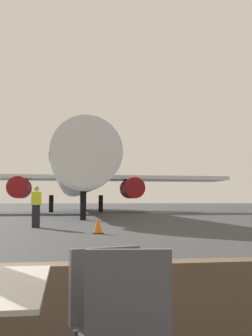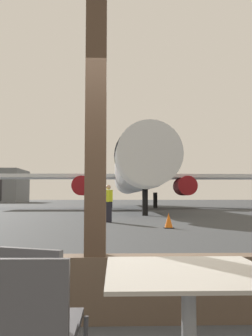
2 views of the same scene
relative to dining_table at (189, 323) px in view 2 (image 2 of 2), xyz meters
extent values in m
plane|color=#383A3D|center=(-0.59, 41.49, -0.49)|extent=(220.00, 220.00, 0.00)
cube|color=brown|center=(-0.59, 1.49, -0.18)|extent=(9.20, 0.24, 0.61)
cube|color=#4C3828|center=(-0.59, 1.49, 1.41)|extent=(0.20, 0.20, 3.79)
cube|color=#ADA89E|center=(0.00, 0.00, 0.27)|extent=(0.89, 0.89, 0.02)
cube|color=#4C4C51|center=(-0.80, 0.18, -0.04)|extent=(0.40, 0.40, 0.04)
cube|color=#4C4C51|center=(-0.87, 0.01, 0.19)|extent=(0.38, 0.19, 0.42)
cube|color=#4C4C51|center=(-0.80, -0.36, 0.21)|extent=(0.40, 0.05, 0.40)
cylinder|color=silver|center=(1.50, 36.48, 3.09)|extent=(3.85, 32.86, 3.85)
cone|color=silver|center=(1.50, 18.75, 3.09)|extent=(3.66, 2.60, 3.66)
cylinder|color=black|center=(1.50, 20.65, 3.24)|extent=(3.93, 0.90, 3.93)
cube|color=silver|center=(-6.22, 35.70, 2.79)|extent=(13.52, 4.20, 0.36)
cube|color=silver|center=(9.23, 35.70, 2.79)|extent=(13.52, 4.20, 0.36)
cylinder|color=maroon|center=(-3.62, 34.30, 1.79)|extent=(1.90, 3.20, 1.90)
cylinder|color=maroon|center=(6.63, 34.30, 1.79)|extent=(1.90, 3.20, 1.90)
cube|color=maroon|center=(1.50, 51.40, 7.41)|extent=(0.36, 4.40, 5.20)
cylinder|color=black|center=(1.50, 20.95, 0.34)|extent=(0.36, 0.36, 1.65)
cylinder|color=black|center=(-0.90, 36.70, 0.34)|extent=(0.44, 0.44, 1.65)
cylinder|color=black|center=(3.90, 36.70, 0.34)|extent=(0.44, 0.44, 1.65)
cube|color=black|center=(-0.71, 14.98, -0.01)|extent=(0.32, 0.20, 0.95)
cube|color=yellow|center=(-0.71, 14.98, 0.74)|extent=(0.40, 0.22, 0.55)
sphere|color=tan|center=(-0.71, 14.98, 1.14)|extent=(0.22, 0.22, 0.22)
cylinder|color=yellow|center=(-0.70, 15.22, 0.71)|extent=(0.09, 0.09, 0.52)
cylinder|color=yellow|center=(-0.71, 14.74, 0.71)|extent=(0.09, 0.09, 0.52)
cone|color=orange|center=(1.62, 11.65, -0.20)|extent=(0.32, 0.32, 0.57)
cube|color=black|center=(1.62, 11.65, -0.47)|extent=(0.36, 0.36, 0.03)
camera|label=1|loc=(0.53, -1.81, 0.64)|focal=41.79mm
camera|label=2|loc=(-0.40, -2.01, 0.68)|focal=38.83mm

